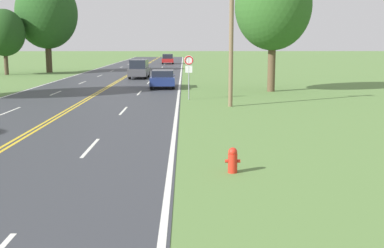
{
  "coord_description": "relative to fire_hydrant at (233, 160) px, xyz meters",
  "views": [
    {
      "loc": [
        6.19,
        0.38,
        3.57
      ],
      "look_at": [
        6.4,
        14.34,
        1.19
      ],
      "focal_mm": 45.0,
      "sensor_mm": 36.0,
      "label": 1
    }
  ],
  "objects": [
    {
      "name": "utility_pole_midground",
      "position": [
        1.25,
        13.96,
        3.48
      ],
      "size": [
        1.8,
        0.24,
        7.38
      ],
      "color": "brown",
      "rests_on": "ground"
    },
    {
      "name": "traffic_sign",
      "position": [
        -1.06,
        17.29,
        1.73
      ],
      "size": [
        0.6,
        0.1,
        2.76
      ],
      "color": "gray",
      "rests_on": "ground"
    },
    {
      "name": "tree_right_cluster",
      "position": [
        -21.11,
        41.04,
        4.24
      ],
      "size": [
        4.45,
        4.45,
        7.18
      ],
      "color": "#473828",
      "rests_on": "ground"
    },
    {
      "name": "car_dark_grey_suv_approaching",
      "position": [
        -5.87,
        35.57,
        0.61
      ],
      "size": [
        1.89,
        4.6,
        1.86
      ],
      "rotation": [
        0.0,
        0.0,
        -1.59
      ],
      "color": "black",
      "rests_on": "ground"
    },
    {
      "name": "tree_behind_sign",
      "position": [
        5.03,
        22.32,
        5.76
      ],
      "size": [
        5.5,
        5.5,
        9.31
      ],
      "color": "brown",
      "rests_on": "ground"
    },
    {
      "name": "car_dark_blue_sedan_nearest",
      "position": [
        -3.05,
        25.29,
        0.37
      ],
      "size": [
        1.98,
        4.36,
        1.39
      ],
      "rotation": [
        0.0,
        0.0,
        -1.55
      ],
      "color": "black",
      "rests_on": "ground"
    },
    {
      "name": "tree_left_verge",
      "position": [
        -17.54,
        45.23,
        6.55
      ],
      "size": [
        7.18,
        7.18,
        11.07
      ],
      "color": "#473828",
      "rests_on": "ground"
    },
    {
      "name": "fire_hydrant",
      "position": [
        0.0,
        0.0,
        0.0
      ],
      "size": [
        0.42,
        0.26,
        0.71
      ],
      "color": "red",
      "rests_on": "ground"
    },
    {
      "name": "car_red_van_mid_near",
      "position": [
        -4.13,
        68.28,
        0.5
      ],
      "size": [
        1.99,
        4.17,
        1.64
      ],
      "rotation": [
        0.0,
        0.0,
        -1.55
      ],
      "color": "black",
      "rests_on": "ground"
    }
  ]
}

